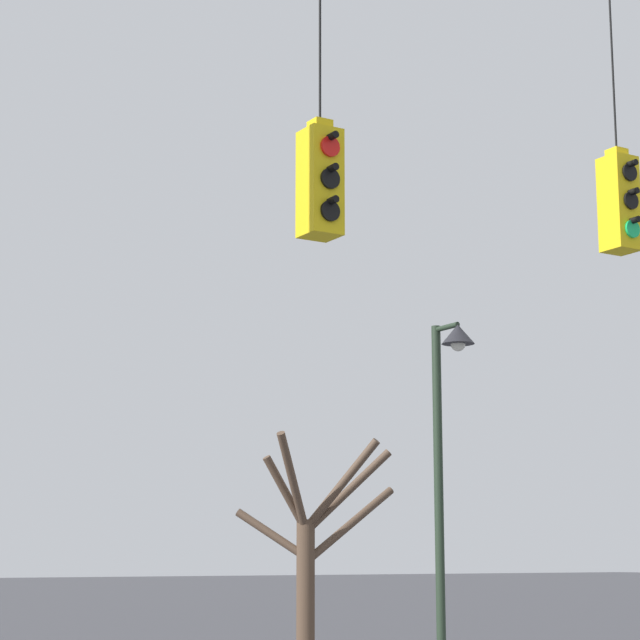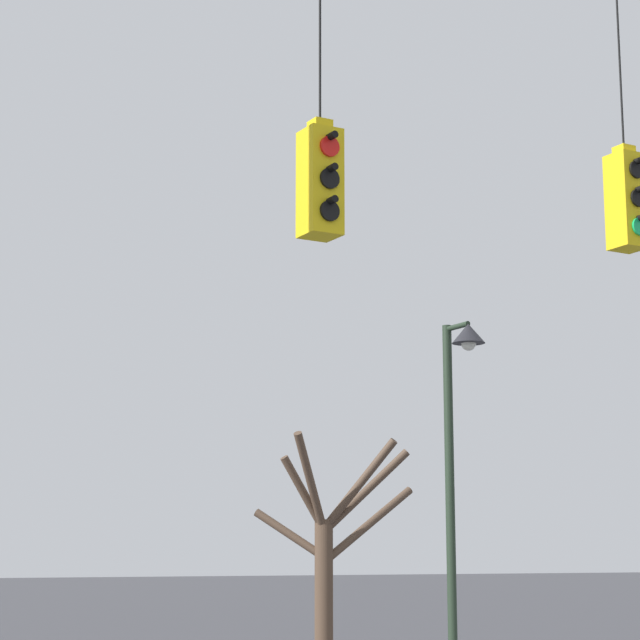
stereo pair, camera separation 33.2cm
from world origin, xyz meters
TOP-DOWN VIEW (x-y plane):
  - traffic_light_near_left_pole at (-1.98, 0.06)m, footprint 0.34×0.58m
  - traffic_light_over_intersection at (1.92, 0.06)m, footprint 0.34×0.58m
  - street_lamp at (1.83, 3.18)m, footprint 0.43×0.74m
  - bare_tree at (3.59, 9.50)m, footprint 2.88×2.14m

SIDE VIEW (x-z plane):
  - bare_tree at x=3.59m, z-range 0.01..4.05m
  - street_lamp at x=1.83m, z-range 1.00..5.91m
  - traffic_light_near_left_pole at x=-1.98m, z-range 3.63..7.24m
  - traffic_light_over_intersection at x=1.92m, z-range 4.19..7.43m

